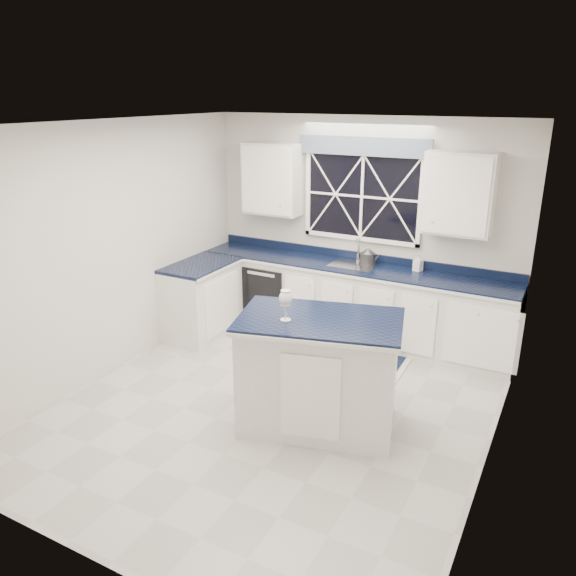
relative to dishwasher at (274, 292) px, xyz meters
The scene contains 13 objects.
ground 2.28m from the dishwasher, 60.57° to the right, with size 4.50×4.50×0.00m, color #B4B5B0.
back_wall 1.48m from the dishwasher, 15.26° to the left, with size 4.00×0.10×2.70m, color beige.
base_cabinets 0.79m from the dishwasher, 12.13° to the right, with size 3.99×1.60×0.90m.
countertop 1.21m from the dishwasher, ahead, with size 3.98×0.64×0.04m, color black.
dishwasher is the anchor object (origin of this frame).
window 1.81m from the dishwasher, 12.95° to the left, with size 1.65×0.09×1.26m.
upper_cabinets 1.86m from the dishwasher, ahead, with size 3.10×0.34×0.90m.
faucet 1.31m from the dishwasher, 10.02° to the left, with size 0.05×0.20×0.30m.
island 2.58m from the dishwasher, 51.43° to the right, with size 1.61×1.21×1.07m.
rug 1.59m from the dishwasher, 22.88° to the right, with size 1.21×0.75×0.02m.
kettle 1.41m from the dishwasher, ahead, with size 0.31×0.20×0.22m.
wine_glass 2.72m from the dishwasher, 58.23° to the right, with size 0.12×0.12×0.28m.
soap_bottle 1.98m from the dishwasher, ahead, with size 0.09×0.10×0.21m, color silver.
Camera 1 is at (2.40, -4.23, 2.95)m, focal length 35.00 mm.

